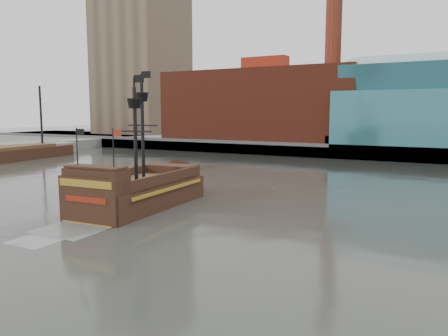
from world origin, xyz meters
The scene contains 6 objects.
ground centered at (0.00, 0.00, 0.00)m, with size 400.00×400.00×0.00m, color #262823.
promenade_far centered at (0.00, 92.00, 1.00)m, with size 220.00×60.00×2.00m, color slate.
seawall centered at (0.00, 62.50, 1.30)m, with size 220.00×1.00×2.60m, color #4C4C49.
skyline centered at (5.21, 84.56, 24.55)m, with size 149.00×45.00×62.00m.
pirate_ship centered at (-8.40, 13.72, 1.16)m, with size 6.28×17.32×12.75m.
docked_vessel centered at (-52.04, 33.94, 0.94)m, with size 7.56×22.24×14.82m.
Camera 1 is at (16.14, -15.55, 8.25)m, focal length 35.00 mm.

